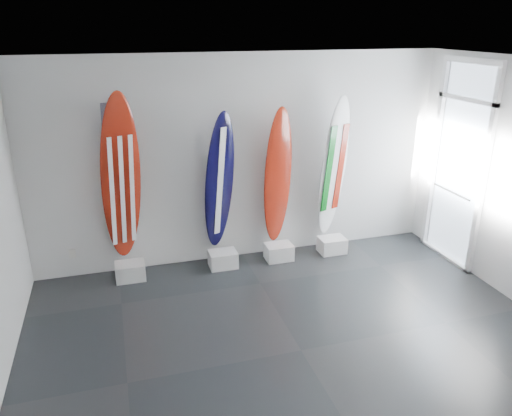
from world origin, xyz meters
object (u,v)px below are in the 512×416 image
object	(u,v)px
surfboard_italy	(333,168)
surfboard_usa	(121,180)
surfboard_navy	(219,183)
surfboard_swiss	(278,177)

from	to	relation	value
surfboard_italy	surfboard_usa	bearing A→B (deg)	160.93
surfboard_navy	surfboard_usa	bearing A→B (deg)	158.90
surfboard_navy	surfboard_italy	xyz separation A→B (m)	(1.74, 0.00, 0.07)
surfboard_usa	surfboard_navy	xyz separation A→B (m)	(1.32, 0.00, -0.15)
surfboard_swiss	surfboard_italy	distance (m)	0.88
surfboard_usa	surfboard_swiss	size ratio (longest dim) A/B	1.16
surfboard_usa	surfboard_swiss	bearing A→B (deg)	-16.63
surfboard_swiss	surfboard_italy	xyz separation A→B (m)	(0.87, 0.00, 0.06)
surfboard_swiss	surfboard_usa	bearing A→B (deg)	164.11
surfboard_italy	surfboard_swiss	bearing A→B (deg)	160.93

